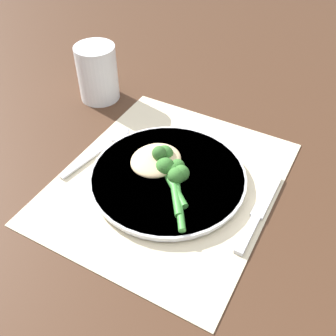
% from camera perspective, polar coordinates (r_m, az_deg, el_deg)
% --- Properties ---
extents(ground_plane, '(3.00, 3.00, 0.00)m').
position_cam_1_polar(ground_plane, '(0.67, 0.00, -2.03)').
color(ground_plane, '#422819').
extents(placemat, '(0.41, 0.35, 0.00)m').
position_cam_1_polar(placemat, '(0.67, 0.00, -1.92)').
color(placemat, beige).
rests_on(placemat, ground_plane).
extents(plate, '(0.26, 0.26, 0.01)m').
position_cam_1_polar(plate, '(0.67, 0.00, -1.30)').
color(plate, white).
rests_on(plate, placemat).
extents(chicken_fillet, '(0.11, 0.10, 0.02)m').
position_cam_1_polar(chicken_fillet, '(0.67, -1.77, 1.16)').
color(chicken_fillet, '#DBBC89').
rests_on(chicken_fillet, plate).
extents(pesto_dollop_primary, '(0.02, 0.02, 0.02)m').
position_cam_1_polar(pesto_dollop_primary, '(0.66, -1.29, 2.17)').
color(pesto_dollop_primary, '#336628').
rests_on(pesto_dollop_primary, chicken_fillet).
extents(broccoli_stalk_rear, '(0.10, 0.10, 0.03)m').
position_cam_1_polar(broccoli_stalk_rear, '(0.66, -0.34, 0.74)').
color(broccoli_stalk_rear, '#3D8E38').
rests_on(broccoli_stalk_rear, plate).
extents(broccoli_stalk_right, '(0.11, 0.09, 0.03)m').
position_cam_1_polar(broccoli_stalk_right, '(0.65, 0.47, -0.55)').
color(broccoli_stalk_right, '#3D8E38').
rests_on(broccoli_stalk_right, plate).
extents(broccoli_stalk_left, '(0.12, 0.08, 0.03)m').
position_cam_1_polar(broccoli_stalk_left, '(0.63, 1.61, -1.81)').
color(broccoli_stalk_left, '#3D8E38').
rests_on(broccoli_stalk_left, plate).
extents(knife, '(0.18, 0.02, 0.01)m').
position_cam_1_polar(knife, '(0.64, 13.00, -6.22)').
color(knife, silver).
rests_on(knife, placemat).
extents(spoon, '(0.17, 0.05, 0.01)m').
position_cam_1_polar(spoon, '(0.75, -8.13, 4.11)').
color(spoon, silver).
rests_on(spoon, placemat).
extents(water_glass, '(0.08, 0.08, 0.12)m').
position_cam_1_polar(water_glass, '(0.86, -10.20, 13.41)').
color(water_glass, white).
rests_on(water_glass, ground_plane).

